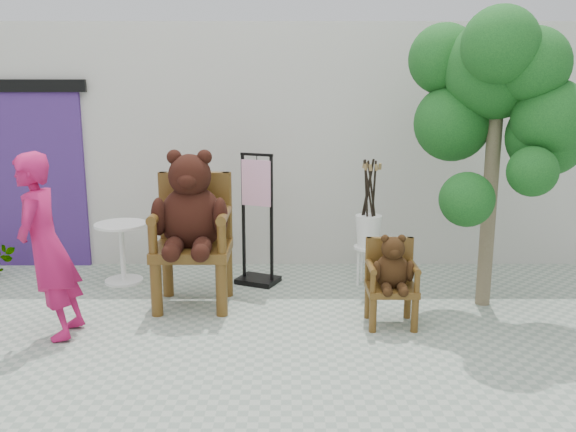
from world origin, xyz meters
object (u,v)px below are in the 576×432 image
object	(u,v)px
person	(46,247)
cafe_table	(122,246)
stool_bucket	(368,230)
chair_small	(392,272)
tree	(499,96)
display_stand	(257,234)
chair_big	(192,218)

from	to	relation	value
person	cafe_table	xyz separation A→B (m)	(0.24, 1.55, -0.40)
cafe_table	stool_bucket	xyz separation A→B (m)	(2.84, -0.09, 0.20)
chair_small	person	bearing A→B (deg)	-175.10
chair_small	tree	bearing A→B (deg)	23.84
display_stand	chair_big	bearing A→B (deg)	-107.59
chair_big	cafe_table	bearing A→B (deg)	141.70
chair_small	cafe_table	distance (m)	3.18
chair_big	tree	world-z (taller)	tree
chair_big	stool_bucket	size ratio (longest dim) A/B	1.12
cafe_table	tree	distance (m)	4.41
stool_bucket	cafe_table	bearing A→B (deg)	178.27
person	stool_bucket	bearing A→B (deg)	115.92
chair_small	display_stand	xyz separation A→B (m)	(-1.34, 1.25, 0.06)
cafe_table	chair_small	bearing A→B (deg)	-23.74
display_stand	stool_bucket	distance (m)	1.27
chair_big	display_stand	size ratio (longest dim) A/B	1.08
chair_big	chair_small	distance (m)	2.09
chair_small	tree	distance (m)	2.01
display_stand	stool_bucket	size ratio (longest dim) A/B	1.04
stool_bucket	chair_small	bearing A→B (deg)	-86.55
person	chair_small	bearing A→B (deg)	95.40
person	tree	bearing A→B (deg)	100.45
chair_small	cafe_table	size ratio (longest dim) A/B	1.27
display_stand	stool_bucket	world-z (taller)	display_stand
chair_big	stool_bucket	bearing A→B (deg)	18.99
display_stand	stool_bucket	bearing A→B (deg)	21.84
cafe_table	stool_bucket	world-z (taller)	stool_bucket
stool_bucket	tree	distance (m)	2.03
chair_small	stool_bucket	world-z (taller)	stool_bucket
chair_small	display_stand	size ratio (longest dim) A/B	0.59
cafe_table	tree	size ratio (longest dim) A/B	0.24
chair_big	cafe_table	world-z (taller)	chair_big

